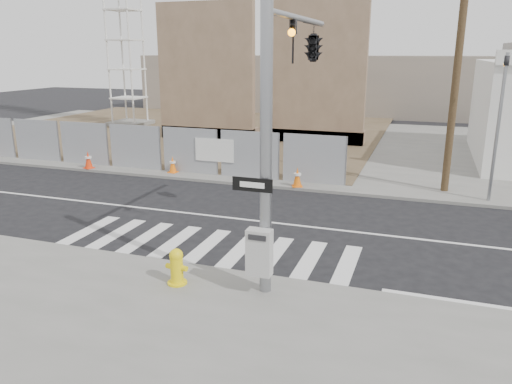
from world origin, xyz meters
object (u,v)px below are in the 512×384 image
(fire_hydrant, at_px, (177,267))
(traffic_cone_b, at_px, (88,160))
(signal_pole, at_px, (300,75))
(traffic_cone_d, at_px, (297,177))
(traffic_cone_c, at_px, (173,165))

(fire_hydrant, xyz_separation_m, traffic_cone_b, (-9.51, 9.37, -0.04))
(fire_hydrant, bearing_deg, signal_pole, 68.30)
(traffic_cone_d, bearing_deg, fire_hydrant, -92.83)
(signal_pole, relative_size, traffic_cone_d, 8.99)
(traffic_cone_b, xyz_separation_m, traffic_cone_d, (9.97, 0.00, -0.01))
(traffic_cone_d, bearing_deg, signal_pole, -75.85)
(signal_pole, bearing_deg, traffic_cone_c, 137.69)
(traffic_cone_b, bearing_deg, fire_hydrant, -44.59)
(signal_pole, xyz_separation_m, traffic_cone_c, (-7.45, 6.78, -4.30))
(traffic_cone_b, relative_size, traffic_cone_d, 1.02)
(fire_hydrant, xyz_separation_m, traffic_cone_d, (0.46, 9.37, -0.05))
(signal_pole, xyz_separation_m, fire_hydrant, (-2.04, -3.11, -4.23))
(traffic_cone_c, distance_m, traffic_cone_d, 5.90)
(signal_pole, distance_m, traffic_cone_c, 10.96)
(signal_pole, bearing_deg, traffic_cone_b, 151.52)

